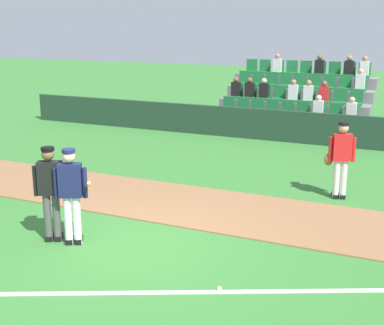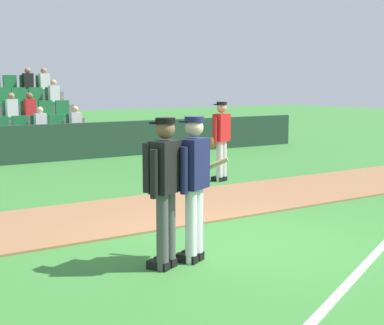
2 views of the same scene
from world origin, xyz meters
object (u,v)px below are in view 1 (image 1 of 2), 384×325
Objects in this scene: baseball at (219,289)px; umpire_home_plate at (50,188)px; batter_navy_jersey at (71,193)px; runner_red_jersey at (341,157)px.

umpire_home_plate is at bearing 171.61° from baseball.
runner_red_jersey is at bearing 49.78° from batter_navy_jersey.
runner_red_jersey reaches higher than baseball.
runner_red_jersey is at bearing 46.93° from umpire_home_plate.
batter_navy_jersey is 23.78× the size of baseball.
umpire_home_plate is (-0.44, -0.03, 0.03)m from batter_navy_jersey.
batter_navy_jersey and umpire_home_plate have the same top height.
batter_navy_jersey is 3.22m from baseball.
batter_navy_jersey is 1.00× the size of umpire_home_plate.
umpire_home_plate is at bearing -133.07° from runner_red_jersey.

